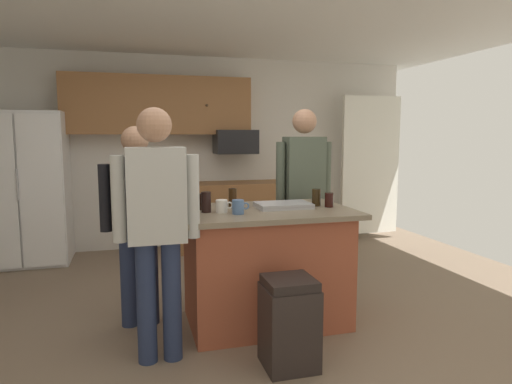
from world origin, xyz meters
name	(u,v)px	position (x,y,z in m)	size (l,w,h in m)	color
floor	(233,322)	(0.00, 0.00, 0.00)	(7.04, 7.04, 0.00)	#7F6B56
back_wall	(189,153)	(0.00, 2.80, 1.30)	(6.40, 0.10, 2.60)	silver
french_door_window_panel	(370,165)	(2.60, 2.40, 1.10)	(0.90, 0.06, 2.00)	white
cabinet_run_upper	(159,105)	(-0.40, 2.60, 1.93)	(2.40, 0.38, 0.75)	#936038
cabinet_run_lower	(236,215)	(0.60, 2.48, 0.45)	(1.80, 0.63, 0.90)	#936038
refrigerator	(25,189)	(-2.00, 2.38, 0.91)	(0.95, 0.76, 1.82)	white
microwave_over_range	(235,142)	(0.60, 2.50, 1.45)	(0.56, 0.40, 0.32)	black
kitchen_island	(266,265)	(0.26, -0.05, 0.48)	(1.39, 0.93, 0.95)	#9E4C33
person_elder_center	(157,218)	(-0.62, -0.48, 1.00)	(0.57, 0.23, 1.72)	#232D4C
person_guest_left	(304,186)	(0.85, 0.62, 1.05)	(0.57, 0.24, 1.79)	tan
person_guest_by_door	(137,213)	(-0.74, 0.17, 0.92)	(0.57, 0.22, 1.61)	#232D4C
glass_stout_tall	(329,200)	(0.80, -0.09, 1.01)	(0.07, 0.07, 0.12)	black
glass_dark_ale	(317,198)	(0.72, 0.00, 1.02)	(0.07, 0.07, 0.14)	black
glass_pilsner	(233,197)	(0.04, 0.16, 1.02)	(0.07, 0.07, 0.15)	black
glass_short_whisky	(201,202)	(-0.25, 0.07, 1.01)	(0.07, 0.07, 0.13)	black
tumbler_amber	(206,202)	(-0.22, -0.06, 1.03)	(0.08, 0.08, 0.16)	black
mug_blue_stoneware	(238,207)	(0.00, -0.21, 1.00)	(0.13, 0.09, 0.11)	#4C6B99
mug_ceramic_white	(222,206)	(-0.11, -0.11, 1.00)	(0.13, 0.09, 0.10)	white
serving_tray	(283,205)	(0.42, -0.02, 0.97)	(0.44, 0.30, 0.04)	#B7B7BC
trash_bin	(289,323)	(0.20, -0.80, 0.30)	(0.34, 0.34, 0.61)	black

